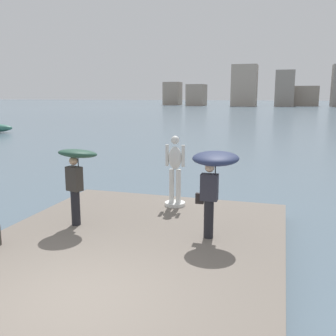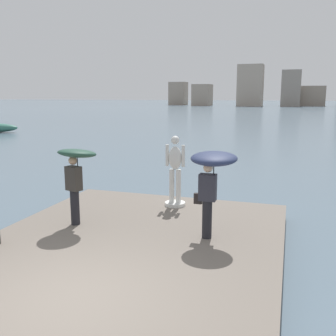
{
  "view_description": "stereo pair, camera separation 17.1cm",
  "coord_description": "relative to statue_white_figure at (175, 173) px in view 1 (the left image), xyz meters",
  "views": [
    {
      "loc": [
        3.09,
        -4.96,
        3.61
      ],
      "look_at": [
        0.0,
        5.3,
        1.55
      ],
      "focal_mm": 40.98,
      "sensor_mm": 36.0,
      "label": 1
    },
    {
      "loc": [
        3.25,
        -4.91,
        3.61
      ],
      "look_at": [
        0.0,
        5.3,
        1.55
      ],
      "focal_mm": 40.98,
      "sensor_mm": 36.0,
      "label": 2
    }
  ],
  "objects": [
    {
      "name": "ground_plane",
      "position": [
        -0.15,
        34.5,
        -1.37
      ],
      "size": [
        400.0,
        400.0,
        0.0
      ],
      "primitive_type": "plane",
      "color": "slate"
    },
    {
      "name": "distant_skyline",
      "position": [
        2.24,
        116.42,
        3.78
      ],
      "size": [
        76.13,
        14.1,
        12.65
      ],
      "color": "gray",
      "rests_on": "ground"
    },
    {
      "name": "statue_white_figure",
      "position": [
        0.0,
        0.0,
        0.0
      ],
      "size": [
        0.6,
        0.6,
        2.05
      ],
      "color": "silver",
      "rests_on": "pier"
    },
    {
      "name": "onlooker_left",
      "position": [
        -1.83,
        -2.34,
        0.51
      ],
      "size": [
        1.17,
        1.18,
        1.97
      ],
      "color": "black",
      "rests_on": "pier"
    },
    {
      "name": "pier",
      "position": [
        -0.15,
        -3.76,
        -1.17
      ],
      "size": [
        6.55,
        9.48,
        0.4
      ],
      "primitive_type": "cube",
      "color": "#70665B",
      "rests_on": "ground"
    },
    {
      "name": "onlooker_right",
      "position": [
        1.51,
        -2.22,
        0.61
      ],
      "size": [
        1.03,
        1.05,
        2.0
      ],
      "color": "black",
      "rests_on": "pier"
    }
  ]
}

